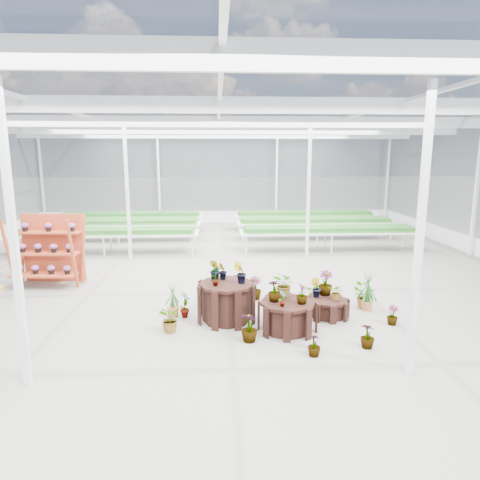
{
  "coord_description": "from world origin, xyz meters",
  "views": [
    {
      "loc": [
        -0.06,
        -10.2,
        3.44
      ],
      "look_at": [
        0.52,
        0.57,
        1.3
      ],
      "focal_mm": 32.0,
      "sensor_mm": 36.0,
      "label": 1
    }
  ],
  "objects_px": {
    "plinth_mid": "(287,316)",
    "shelf_rack": "(47,251)",
    "plinth_low": "(328,308)",
    "plinth_tall": "(226,302)"
  },
  "relations": [
    {
      "from": "plinth_mid",
      "to": "shelf_rack",
      "type": "height_order",
      "value": "shelf_rack"
    },
    {
      "from": "plinth_mid",
      "to": "plinth_low",
      "type": "distance_m",
      "value": 1.23
    },
    {
      "from": "plinth_tall",
      "to": "shelf_rack",
      "type": "xyz_separation_m",
      "value": [
        -4.71,
        2.78,
        0.53
      ]
    },
    {
      "from": "plinth_tall",
      "to": "plinth_mid",
      "type": "distance_m",
      "value": 1.35
    },
    {
      "from": "plinth_mid",
      "to": "plinth_low",
      "type": "relative_size",
      "value": 1.3
    },
    {
      "from": "plinth_tall",
      "to": "plinth_mid",
      "type": "height_order",
      "value": "plinth_tall"
    },
    {
      "from": "plinth_tall",
      "to": "plinth_mid",
      "type": "relative_size",
      "value": 1.05
    },
    {
      "from": "plinth_mid",
      "to": "plinth_low",
      "type": "xyz_separation_m",
      "value": [
        1.0,
        0.7,
        -0.1
      ]
    },
    {
      "from": "shelf_rack",
      "to": "plinth_low",
      "type": "bearing_deg",
      "value": -16.84
    },
    {
      "from": "plinth_low",
      "to": "shelf_rack",
      "type": "bearing_deg",
      "value": 158.84
    }
  ]
}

